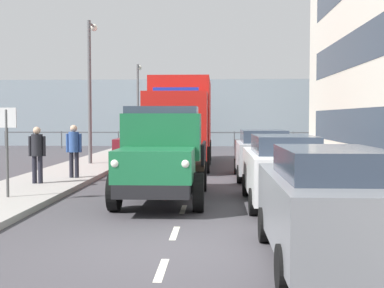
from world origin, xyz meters
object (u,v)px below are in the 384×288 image
car_grey_kerbside_near (328,204)px  car_white_kerbside_1 (282,169)px  lorry_cargo_red (181,119)px  lamp_post_far (138,97)px  car_red_oppositeside_1 (160,140)px  car_silver_kerbside_2 (263,153)px  car_maroon_oppositeside_0 (143,147)px  car_teal_oppositeside_2 (169,136)px  lamp_post_promenade (90,78)px  truck_vintage_green (162,156)px  street_sign (7,136)px  pedestrian_couple_b (74,147)px  pedestrian_by_lamp (37,150)px

car_grey_kerbside_near → car_white_kerbside_1: same height
lorry_cargo_red → lamp_post_far: bearing=-72.9°
car_grey_kerbside_near → car_red_oppositeside_1: bearing=-77.3°
car_silver_kerbside_2 → car_maroon_oppositeside_0: size_ratio=0.92×
car_red_oppositeside_1 → car_white_kerbside_1: bearing=106.6°
lorry_cargo_red → car_teal_oppositeside_2: 11.89m
lorry_cargo_red → car_red_oppositeside_1: lorry_cargo_red is taller
lamp_post_far → lamp_post_promenade: bearing=89.3°
lamp_post_promenade → lorry_cargo_red: bearing=-176.3°
truck_vintage_green → car_red_oppositeside_1: 15.93m
lorry_cargo_red → street_sign: (3.70, 9.85, -0.39)m
car_red_oppositeside_1 → lamp_post_promenade: bearing=70.4°
car_grey_kerbside_near → car_white_kerbside_1: (-0.00, -5.08, 0.00)m
car_white_kerbside_1 → car_silver_kerbside_2: size_ratio=1.08×
car_grey_kerbside_near → car_teal_oppositeside_2: size_ratio=0.98×
lorry_cargo_red → pedestrian_couple_b: 6.57m
car_white_kerbside_1 → pedestrian_by_lamp: (7.06, -2.62, 0.27)m
pedestrian_by_lamp → car_grey_kerbside_near: bearing=132.5°
car_white_kerbside_1 → car_silver_kerbside_2: bearing=-90.0°
car_silver_kerbside_2 → pedestrian_couple_b: bearing=11.0°
truck_vintage_green → car_red_oppositeside_1: bearing=-83.5°
lamp_post_promenade → car_maroon_oppositeside_0: bearing=173.5°
car_maroon_oppositeside_0 → street_sign: (2.08, 9.33, 0.79)m
car_red_oppositeside_1 → pedestrian_by_lamp: pedestrian_by_lamp is taller
lorry_cargo_red → street_sign: lorry_cargo_red is taller
lorry_cargo_red → truck_vintage_green: bearing=91.1°
car_maroon_oppositeside_0 → street_sign: 9.59m
car_teal_oppositeside_2 → lamp_post_far: (2.18, -0.59, 2.66)m
truck_vintage_green → lamp_post_promenade: size_ratio=0.91×
car_red_oppositeside_1 → pedestrian_by_lamp: bearing=80.5°
car_grey_kerbside_near → car_teal_oppositeside_2: same height
car_maroon_oppositeside_0 → pedestrian_by_lamp: bearing=71.2°
lamp_post_far → car_white_kerbside_1: bearing=107.5°
car_teal_oppositeside_2 → pedestrian_couple_b: bearing=84.9°
lorry_cargo_red → car_teal_oppositeside_2: (1.62, -11.72, -1.18)m
car_maroon_oppositeside_0 → pedestrian_couple_b: size_ratio=2.59×
lorry_cargo_red → pedestrian_by_lamp: 8.22m
lorry_cargo_red → street_sign: bearing=69.4°
car_red_oppositeside_1 → car_maroon_oppositeside_0: bearing=90.0°
car_white_kerbside_1 → lorry_cargo_red: bearing=-72.1°
truck_vintage_green → street_sign: (3.88, 0.33, 0.50)m
car_silver_kerbside_2 → car_red_oppositeside_1: (4.79, -10.75, -0.00)m
lamp_post_far → pedestrian_couple_b: bearing=91.9°
truck_vintage_green → car_teal_oppositeside_2: size_ratio=1.35×
pedestrian_by_lamp → lorry_cargo_red: bearing=-118.4°
lorry_cargo_red → car_silver_kerbside_2: (-3.17, 4.44, -1.18)m
car_grey_kerbside_near → pedestrian_couple_b: size_ratio=2.34×
lamp_post_promenade → car_white_kerbside_1: bearing=126.8°
lamp_post_promenade → car_grey_kerbside_near: bearing=116.0°
car_white_kerbside_1 → car_teal_oppositeside_2: bearing=-77.4°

